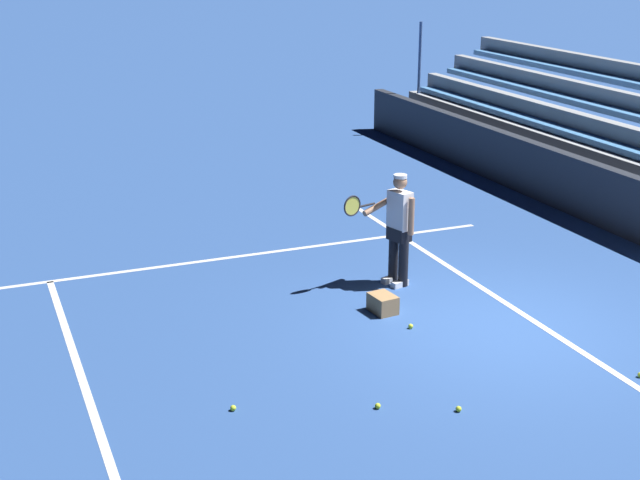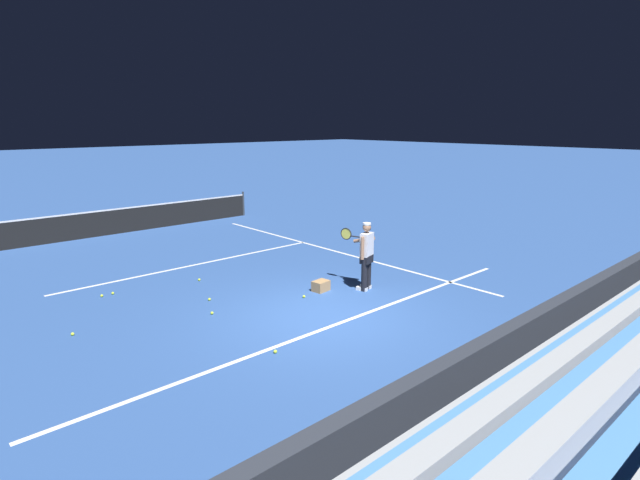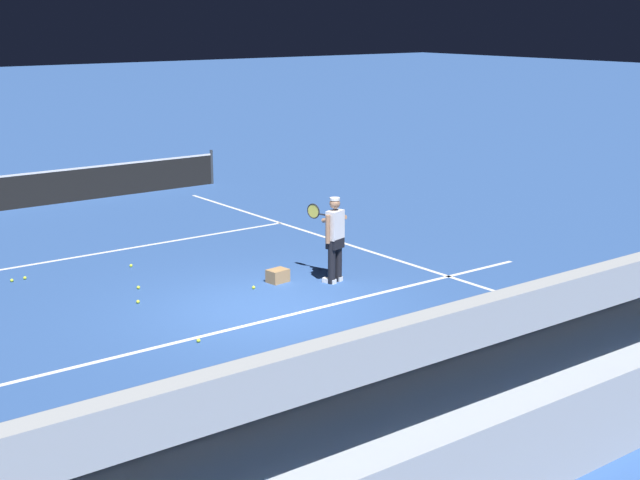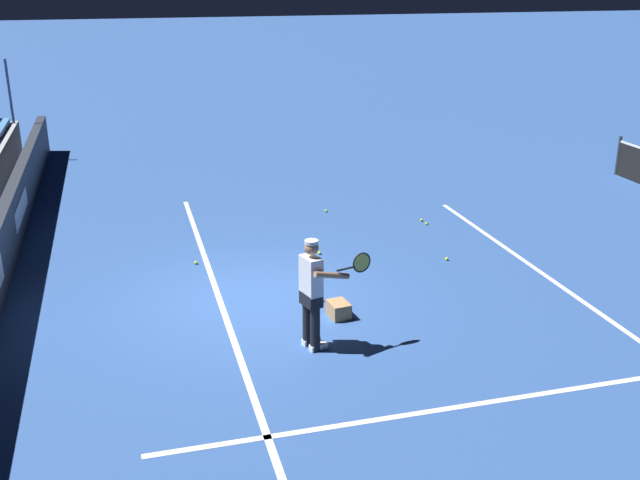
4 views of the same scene
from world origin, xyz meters
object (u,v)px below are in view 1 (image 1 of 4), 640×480
tennis_player (398,228)px  ball_box_cardboard (383,304)px  tennis_ball_by_box (640,375)px  tennis_ball_midcourt (411,326)px  tennis_ball_stray_back (233,408)px  tennis_ball_far_left (459,409)px  tennis_ball_near_player (378,406)px

tennis_player → ball_box_cardboard: (-0.90, 0.67, -0.76)m
tennis_ball_by_box → tennis_ball_midcourt: size_ratio=1.00×
ball_box_cardboard → tennis_ball_stray_back: 3.33m
tennis_player → ball_box_cardboard: tennis_player is taller
tennis_ball_midcourt → tennis_ball_stray_back: size_ratio=1.00×
tennis_ball_midcourt → tennis_ball_stray_back: (-1.21, 2.86, 0.00)m
tennis_ball_stray_back → ball_box_cardboard: bearing=-56.0°
tennis_ball_far_left → tennis_ball_midcourt: same height
ball_box_cardboard → tennis_player: bearing=-36.5°
tennis_ball_by_box → tennis_ball_stray_back: (1.08, 4.75, 0.00)m
tennis_ball_stray_back → tennis_ball_far_left: bearing=-112.7°
tennis_ball_by_box → ball_box_cardboard: bearing=34.2°
tennis_ball_by_box → tennis_ball_far_left: same height
ball_box_cardboard → tennis_ball_stray_back: size_ratio=6.06×
ball_box_cardboard → tennis_ball_far_left: size_ratio=6.06×
tennis_player → tennis_ball_near_player: size_ratio=25.98×
tennis_ball_by_box → tennis_ball_midcourt: bearing=39.5°
tennis_player → tennis_ball_near_player: tennis_player is taller
tennis_ball_midcourt → ball_box_cardboard: bearing=9.4°
tennis_ball_midcourt → tennis_ball_near_player: same height
tennis_player → tennis_ball_stray_back: tennis_player is taller
tennis_ball_by_box → tennis_ball_near_player: bearing=81.0°
tennis_player → tennis_ball_stray_back: size_ratio=25.98×
tennis_ball_far_left → tennis_ball_near_player: size_ratio=1.00×
tennis_player → tennis_ball_by_box: (-3.84, -1.33, -0.86)m
ball_box_cardboard → tennis_ball_stray_back: ball_box_cardboard is taller
tennis_ball_far_left → tennis_ball_near_player: (0.40, 0.80, 0.00)m
tennis_ball_far_left → tennis_ball_near_player: same height
tennis_ball_stray_back → tennis_ball_near_player: (-0.57, -1.51, 0.00)m
ball_box_cardboard → tennis_ball_by_box: size_ratio=6.06×
tennis_ball_by_box → tennis_ball_far_left: 2.44m
tennis_ball_near_player → tennis_ball_stray_back: bearing=69.4°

